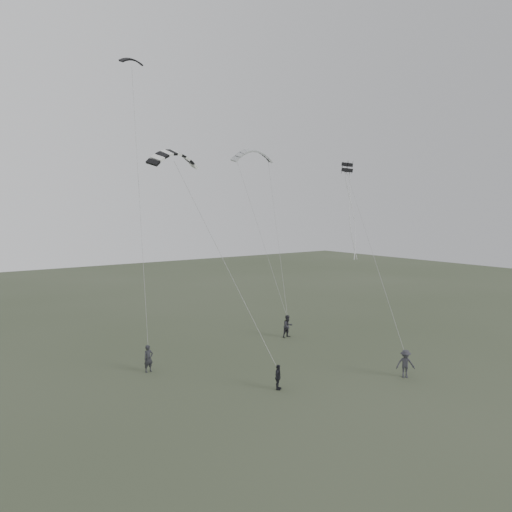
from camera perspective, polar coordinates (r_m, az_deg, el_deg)
ground at (r=32.34m, az=4.34°, el=-13.91°), size 140.00×140.00×0.00m
flyer_left at (r=34.15m, az=-12.19°, el=-11.38°), size 0.71×0.52×1.80m
flyer_right at (r=42.08m, az=3.66°, el=-8.01°), size 0.91×0.71×1.87m
flyer_center at (r=30.43m, az=2.53°, el=-13.66°), size 0.93×0.82×1.50m
flyer_far at (r=33.73m, az=16.71°, el=-11.71°), size 1.32×1.24×1.79m
kite_dark_small at (r=36.91m, az=-14.04°, el=20.96°), size 1.62×0.73×0.66m
kite_pale_large at (r=47.56m, az=-0.37°, el=11.98°), size 4.20×2.23×1.84m
kite_striped at (r=31.70m, az=-9.37°, el=11.59°), size 3.62×1.87×1.53m
kite_box at (r=41.30m, az=10.38°, el=9.94°), size 0.72×0.83×0.83m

